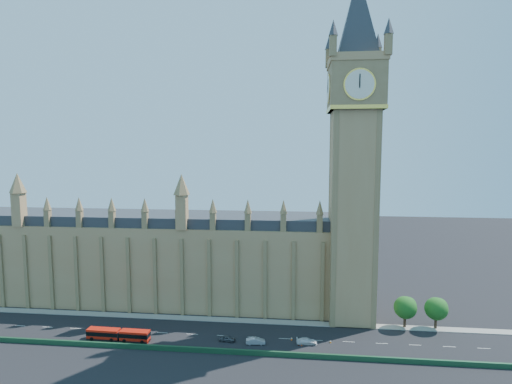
# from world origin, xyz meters

# --- Properties ---
(ground) EXTENTS (400.00, 400.00, 0.00)m
(ground) POSITION_xyz_m (0.00, 0.00, 0.00)
(ground) COLOR black
(ground) RESTS_ON ground
(palace_westminster) EXTENTS (120.00, 20.00, 28.00)m
(palace_westminster) POSITION_xyz_m (-25.00, 22.00, 13.86)
(palace_westminster) COLOR #A27A4E
(palace_westminster) RESTS_ON ground
(elizabeth_tower) EXTENTS (20.59, 20.59, 105.00)m
(elizabeth_tower) POSITION_xyz_m (38.00, 13.99, 54.56)
(elizabeth_tower) COLOR #A27A4E
(elizabeth_tower) RESTS_ON ground
(bridge_parapet) EXTENTS (160.00, 0.60, 1.20)m
(bridge_parapet) POSITION_xyz_m (0.00, -9.00, 0.60)
(bridge_parapet) COLOR #1E4C2D
(bridge_parapet) RESTS_ON ground
(kerb_north) EXTENTS (160.00, 3.00, 0.16)m
(kerb_north) POSITION_xyz_m (0.00, 9.50, 0.08)
(kerb_north) COLOR gray
(kerb_north) RESTS_ON ground
(tree_east_near) EXTENTS (6.00, 6.00, 8.50)m
(tree_east_near) POSITION_xyz_m (52.22, 10.08, 5.64)
(tree_east_near) COLOR #382619
(tree_east_near) RESTS_ON ground
(tree_east_far) EXTENTS (6.00, 6.00, 8.50)m
(tree_east_far) POSITION_xyz_m (60.22, 10.08, 5.64)
(tree_east_far) COLOR #382619
(tree_east_far) RESTS_ON ground
(red_bus) EXTENTS (16.12, 2.87, 2.73)m
(red_bus) POSITION_xyz_m (-21.62, -5.14, 1.44)
(red_bus) COLOR red
(red_bus) RESTS_ON ground
(car_grey) EXTENTS (4.29, 2.14, 1.40)m
(car_grey) POSITION_xyz_m (5.74, -2.91, 0.70)
(car_grey) COLOR #44464C
(car_grey) RESTS_ON ground
(car_silver) EXTENTS (4.87, 2.10, 1.56)m
(car_silver) POSITION_xyz_m (12.95, -3.55, 0.78)
(car_silver) COLOR #A1A2A8
(car_silver) RESTS_ON ground
(car_white) EXTENTS (5.29, 2.57, 1.48)m
(car_white) POSITION_xyz_m (25.49, -2.33, 0.74)
(car_white) COLOR silver
(car_white) RESTS_ON ground
(cone_a) EXTENTS (0.51, 0.51, 0.65)m
(cone_a) POSITION_xyz_m (24.24, -3.33, 0.32)
(cone_a) COLOR black
(cone_a) RESTS_ON ground
(cone_b) EXTENTS (0.48, 0.48, 0.74)m
(cone_b) POSITION_xyz_m (23.52, -3.00, 0.36)
(cone_b) COLOR black
(cone_b) RESTS_ON ground
(cone_c) EXTENTS (0.50, 0.50, 0.79)m
(cone_c) POSITION_xyz_m (21.76, -0.64, 0.39)
(cone_c) COLOR black
(cone_c) RESTS_ON ground
(cone_d) EXTENTS (0.42, 0.42, 0.64)m
(cone_d) POSITION_xyz_m (31.35, -1.03, 0.32)
(cone_d) COLOR black
(cone_d) RESTS_ON ground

